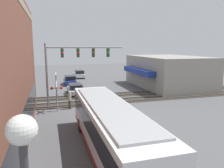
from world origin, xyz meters
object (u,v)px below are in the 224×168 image
parked_car_silver (75,89)px  city_bus (110,127)px  parked_car_blue (70,80)px  crossing_signal (57,88)px  parked_car_white (79,74)px  pedestrian_at_crossing (70,100)px

parked_car_silver → city_bus: bearing=180.0°
city_bus → parked_car_blue: city_bus is taller
crossing_signal → parked_car_blue: crossing_signal is taller
parked_car_silver → parked_car_blue: bearing=0.0°
city_bus → parked_car_silver: city_bus is taller
parked_car_blue → parked_car_white: size_ratio=0.88×
city_bus → crossing_signal: size_ratio=3.18×
crossing_signal → parked_car_blue: (15.02, -2.62, -1.60)m
parked_car_white → city_bus: bearing=175.4°
parked_car_blue → parked_car_white: (7.63, -2.60, 0.02)m
crossing_signal → parked_car_silver: bearing=-19.8°
parked_car_silver → pedestrian_at_crossing: size_ratio=2.49×
parked_car_silver → parked_car_blue: 7.74m
city_bus → crossing_signal: bearing=14.9°
city_bus → parked_car_blue: (24.83, -0.00, -0.99)m
parked_car_blue → pedestrian_at_crossing: (-14.60, 1.36, 0.25)m
crossing_signal → pedestrian_at_crossing: crossing_signal is taller
parked_car_white → parked_car_silver: bearing=170.4°
crossing_signal → parked_car_white: 23.30m
city_bus → parked_car_silver: 17.12m
parked_car_blue → crossing_signal: bearing=170.1°
city_bus → pedestrian_at_crossing: size_ratio=6.60×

